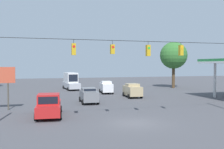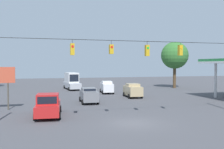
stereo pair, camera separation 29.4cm
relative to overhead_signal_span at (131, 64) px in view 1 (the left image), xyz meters
The scene contains 12 objects.
ground_plane 4.90m from the overhead_signal_span, 88.50° to the left, with size 140.00×140.00×0.00m, color #47474C.
overhead_signal_span is the anchor object (origin of this frame).
sedan_white_oncoming_deep 20.41m from the overhead_signal_span, 98.59° to the right, with size 2.24×4.32×2.00m.
sedan_grey_withflow_mid 11.15m from the overhead_signal_span, 80.70° to the right, with size 2.15×4.26×1.87m.
pickup_truck_red_parked_shoulder 8.39m from the overhead_signal_span, 27.23° to the right, with size 2.59×5.58×2.12m.
sedan_tan_oncoming_far 15.29m from the overhead_signal_span, 111.13° to the right, with size 2.24×4.07×1.98m.
box_truck_silver_withflow_deep 28.16m from the overhead_signal_span, 86.19° to the right, with size 2.83×6.89×3.19m.
traffic_cone_nearest 9.35m from the overhead_signal_span, 29.28° to the right, with size 0.40×0.40×0.59m, color orange.
traffic_cone_second 11.15m from the overhead_signal_span, 45.59° to the right, with size 0.40×0.40×0.59m, color orange.
traffic_cone_third 13.26m from the overhead_signal_span, 54.76° to the right, with size 0.40×0.40×0.59m, color orange.
traffic_cone_fourth 15.80m from the overhead_signal_span, 61.43° to the right, with size 0.40×0.40×0.59m, color orange.
tree_horizon_left 31.32m from the overhead_signal_span, 126.25° to the right, with size 5.44×5.44×9.33m.
Camera 1 is at (7.31, 18.66, 4.72)m, focal length 40.00 mm.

